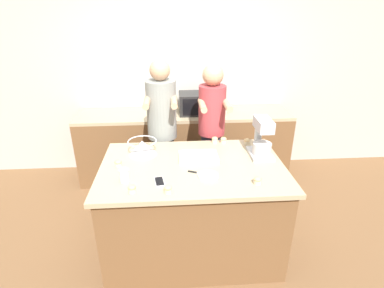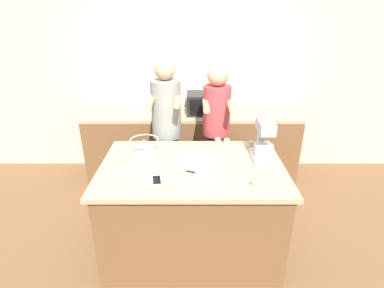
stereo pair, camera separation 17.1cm
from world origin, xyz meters
name	(u,v)px [view 1 (the left image)]	position (x,y,z in m)	size (l,w,h in m)	color
ground_plane	(192,246)	(0.00, 0.00, 0.00)	(16.00, 16.00, 0.00)	brown
back_wall	(183,75)	(0.00, 1.79, 1.35)	(10.00, 0.06, 2.70)	#B2ADA3
island_counter	(192,208)	(0.00, 0.00, 0.46)	(1.61, 1.05, 0.92)	brown
back_counter	(185,145)	(0.00, 1.44, 0.46)	(2.80, 0.60, 0.92)	brown
person_left	(163,135)	(-0.28, 0.73, 0.91)	(0.33, 0.50, 1.71)	#232328
person_right	(211,135)	(0.26, 0.73, 0.90)	(0.31, 0.48, 1.67)	#33384C
stand_mixer	(262,140)	(0.65, 0.15, 1.08)	(0.20, 0.30, 0.36)	#B2B7BC
mixing_bowl	(143,147)	(-0.45, 0.25, 0.99)	(0.27, 0.27, 0.14)	#BCBCC1
baking_tray	(198,156)	(0.07, 0.13, 0.94)	(0.36, 0.25, 0.04)	silver
microwave_oven	(200,103)	(0.21, 1.44, 1.05)	(0.54, 0.35, 0.27)	black
cell_phone	(159,182)	(-0.28, -0.27, 0.92)	(0.09, 0.15, 0.01)	silver
drinking_glass	(124,176)	(-0.56, -0.23, 0.97)	(0.07, 0.07, 0.11)	silver
small_plate	(208,176)	(0.11, -0.21, 0.93)	(0.17, 0.17, 0.02)	white
knife	(199,173)	(0.04, -0.15, 0.92)	(0.21, 0.10, 0.01)	#BCBCC1
cupcake_0	(257,180)	(0.48, -0.35, 0.95)	(0.06, 0.06, 0.06)	beige
cupcake_1	(223,140)	(0.35, 0.46, 0.95)	(0.06, 0.06, 0.06)	beige
cupcake_2	(215,140)	(0.26, 0.48, 0.95)	(0.06, 0.06, 0.06)	beige
cupcake_3	(168,189)	(-0.21, -0.42, 0.95)	(0.06, 0.06, 0.06)	beige
cupcake_4	(132,189)	(-0.48, -0.39, 0.95)	(0.06, 0.06, 0.06)	beige
cupcake_5	(118,163)	(-0.64, 0.02, 0.95)	(0.06, 0.06, 0.06)	beige
cupcake_6	(247,141)	(0.58, 0.41, 0.95)	(0.06, 0.06, 0.06)	beige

